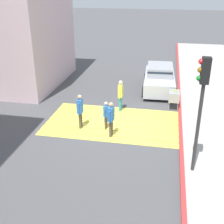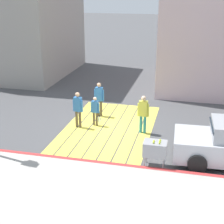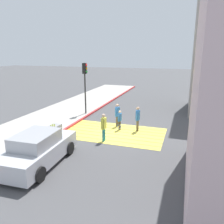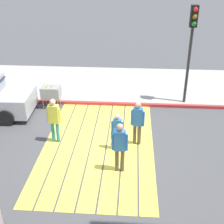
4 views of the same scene
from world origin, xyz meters
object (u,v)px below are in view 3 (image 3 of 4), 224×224
(car_parked_near_curb, at_px, (38,150))
(pedestrian_child_with_racket, at_px, (120,119))
(pedestrian_adult_trailing, at_px, (117,113))
(pedestrian_adult_side, at_px, (138,117))
(traffic_light_corner, at_px, (85,78))
(pedestrian_adult_lead, at_px, (104,125))
(tennis_ball_cart, at_px, (54,129))

(car_parked_near_curb, xyz_separation_m, pedestrian_child_with_racket, (2.18, 5.79, 0.03))
(pedestrian_adult_trailing, bearing_deg, car_parked_near_curb, -105.61)
(pedestrian_child_with_racket, bearing_deg, pedestrian_adult_side, 7.30)
(traffic_light_corner, distance_m, pedestrian_adult_trailing, 4.51)
(pedestrian_adult_lead, bearing_deg, car_parked_near_curb, -117.39)
(car_parked_near_curb, relative_size, pedestrian_adult_side, 2.63)
(car_parked_near_curb, height_order, pedestrian_adult_trailing, pedestrian_adult_trailing)
(pedestrian_adult_lead, xyz_separation_m, pedestrian_adult_trailing, (-0.06, 2.87, -0.02))
(car_parked_near_curb, distance_m, pedestrian_adult_side, 6.83)
(pedestrian_adult_side, bearing_deg, traffic_light_corner, 151.88)
(car_parked_near_curb, distance_m, pedestrian_adult_lead, 4.07)
(traffic_light_corner, xyz_separation_m, pedestrian_adult_lead, (3.45, -4.98, -2.07))
(pedestrian_adult_lead, height_order, pedestrian_child_with_racket, pedestrian_adult_lead)
(pedestrian_adult_trailing, distance_m, pedestrian_child_with_racket, 0.80)
(tennis_ball_cart, bearing_deg, car_parked_near_curb, -71.95)
(pedestrian_adult_lead, relative_size, pedestrian_child_with_racket, 1.24)
(traffic_light_corner, xyz_separation_m, tennis_ball_cart, (0.68, -5.82, -2.34))
(traffic_light_corner, height_order, pedestrian_adult_side, traffic_light_corner)
(pedestrian_adult_side, xyz_separation_m, pedestrian_child_with_racket, (-1.18, -0.15, -0.20))
(pedestrian_adult_lead, relative_size, pedestrian_adult_side, 1.00)
(pedestrian_adult_trailing, xyz_separation_m, pedestrian_child_with_racket, (0.37, -0.68, -0.18))
(car_parked_near_curb, xyz_separation_m, pedestrian_adult_lead, (1.87, 3.61, 0.24))
(car_parked_near_curb, distance_m, pedestrian_child_with_racket, 6.19)
(pedestrian_adult_trailing, bearing_deg, tennis_ball_cart, -126.17)
(car_parked_near_curb, relative_size, pedestrian_adult_lead, 2.62)
(car_parked_near_curb, bearing_deg, traffic_light_corner, 100.43)
(car_parked_near_curb, height_order, pedestrian_adult_lead, pedestrian_adult_lead)
(traffic_light_corner, xyz_separation_m, pedestrian_adult_side, (4.94, -2.64, -2.07))
(traffic_light_corner, bearing_deg, pedestrian_adult_lead, -55.29)
(pedestrian_adult_side, distance_m, pedestrian_child_with_racket, 1.21)
(traffic_light_corner, relative_size, pedestrian_child_with_racket, 3.14)
(pedestrian_adult_lead, bearing_deg, pedestrian_adult_trailing, 91.20)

